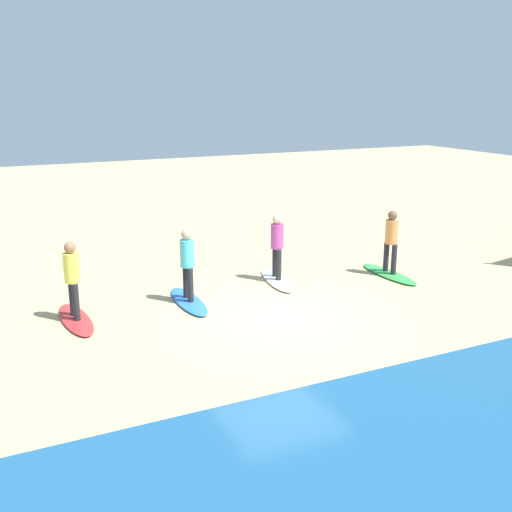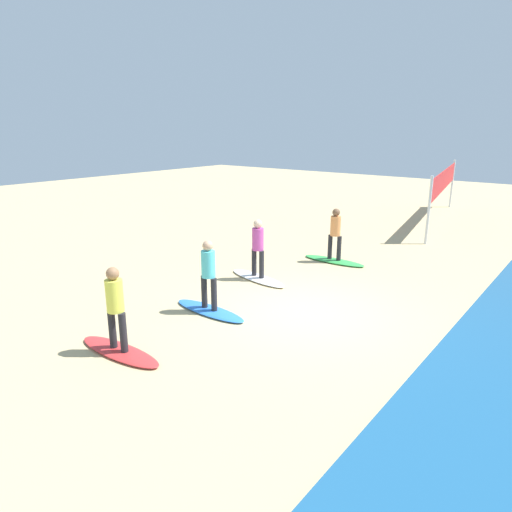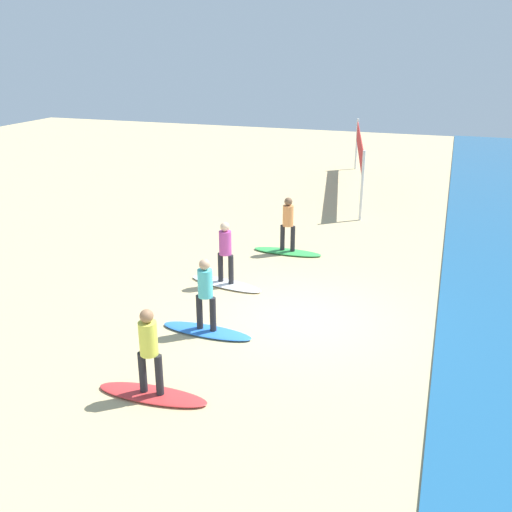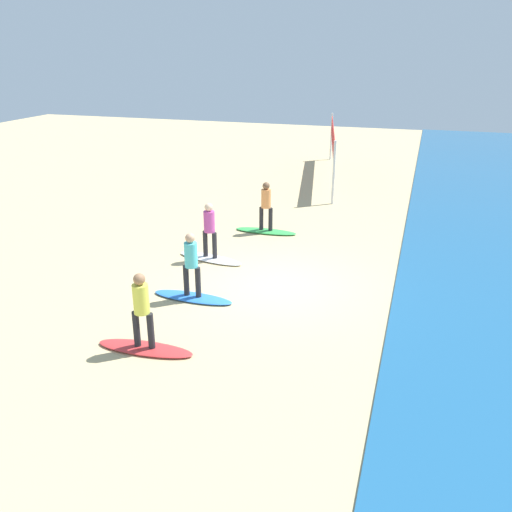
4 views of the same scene
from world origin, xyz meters
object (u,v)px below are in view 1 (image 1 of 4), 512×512
surfer_white (277,242)px  surfboard_blue (189,301)px  surfer_blue (187,260)px  surfboard_red (76,319)px  surfboard_white (277,280)px  surfer_green (391,237)px  surfer_red (72,274)px  surfboard_green (389,274)px

surfer_white → surfboard_blue: surfer_white is taller
surfboard_blue → surfer_blue: surfer_blue is taller
surfboard_red → surfboard_white: bearing=94.2°
surfboard_blue → surfer_white: bearing=104.4°
surfboard_blue → surfboard_red: (2.53, 0.04, 0.00)m
surfer_green → surfboard_white: size_ratio=0.78×
surfboard_blue → surfer_red: 2.72m
surfboard_red → surfer_white: bearing=94.2°
surfer_blue → surfer_red: 2.53m
surfboard_green → surfer_green: bearing=103.6°
surfer_blue → surfboard_red: surfer_blue is taller
surfboard_green → surfer_blue: bearing=-93.4°
surfer_red → surfer_blue: bearing=-179.1°
surfer_red → surfboard_white: bearing=-173.2°
surfer_green → surfer_white: 3.00m
surfer_white → surfer_red: 5.13m
surfboard_red → surfer_red: surfer_red is taller
surfer_white → surfboard_red: size_ratio=0.78×
surfboard_green → surfboard_white: size_ratio=1.00×
surfer_blue → surfboard_red: 2.72m
surfboard_white → surfer_red: (5.10, 0.61, 0.99)m
surfboard_green → surfboard_white: same height
surfboard_white → surfboard_red: same height
surfer_red → surfboard_blue: bearing=-179.1°
surfer_green → surfer_red: size_ratio=1.00×
surfboard_green → surfboard_red: size_ratio=1.00×
surfboard_green → surfer_white: 3.16m
surfer_green → surfboard_red: surfer_green is taller
surfboard_white → surfer_blue: 2.81m
surfer_blue → surfboard_red: (2.53, 0.04, -0.99)m
surfer_blue → surfer_red: same height
surfer_white → surfer_green: bearing=163.5°
surfer_white → surfer_blue: same height
surfboard_red → surfer_red: size_ratio=1.28×
surfer_green → surfer_blue: same height
surfboard_white → surfer_white: (0.00, 0.00, 0.99)m
surfer_green → surfer_white: size_ratio=1.00×
surfboard_blue → surfer_red: size_ratio=1.28×
surfboard_blue → surfboard_red: size_ratio=1.00×
surfboard_blue → surfboard_red: 2.53m
surfboard_green → surfboard_blue: same height
surfer_green → surfboard_blue: bearing=-2.9°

